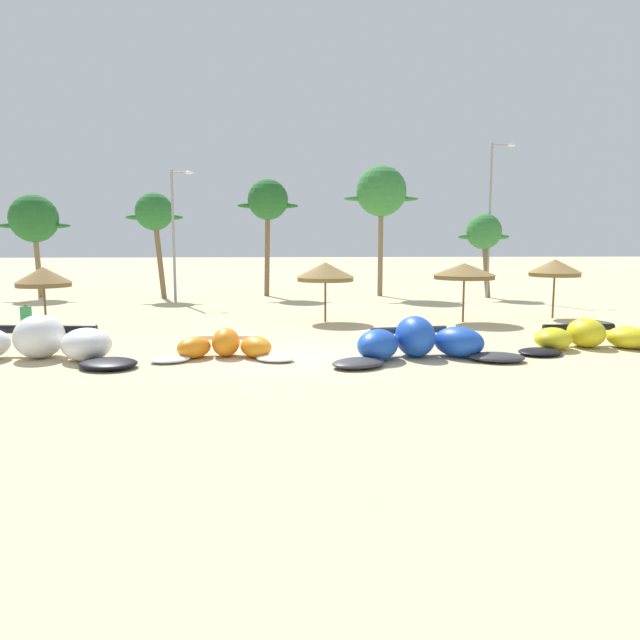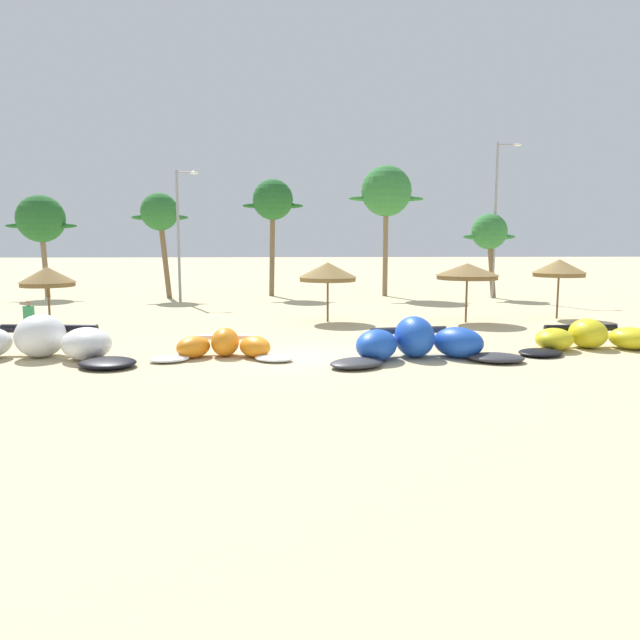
# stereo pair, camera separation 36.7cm
# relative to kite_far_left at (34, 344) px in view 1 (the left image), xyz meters

# --- Properties ---
(ground_plane) EXTENTS (260.00, 260.00, 0.00)m
(ground_plane) POSITION_rel_kite_far_left_xyz_m (8.72, -0.04, -0.56)
(ground_plane) COLOR beige
(kite_far_left) EXTENTS (8.02, 3.94, 1.46)m
(kite_far_left) POSITION_rel_kite_far_left_xyz_m (0.00, 0.00, 0.00)
(kite_far_left) COLOR black
(kite_far_left) RESTS_ON ground
(kite_left) EXTENTS (4.95, 2.34, 0.97)m
(kite_left) POSITION_rel_kite_far_left_xyz_m (6.26, 0.01, -0.19)
(kite_left) COLOR white
(kite_left) RESTS_ON ground
(kite_left_of_center) EXTENTS (6.78, 3.59, 1.39)m
(kite_left_of_center) POSITION_rel_kite_far_left_xyz_m (12.76, -0.60, -0.03)
(kite_left_of_center) COLOR #333338
(kite_left_of_center) RESTS_ON ground
(kite_center) EXTENTS (6.67, 3.05, 1.08)m
(kite_center) POSITION_rel_kite_far_left_xyz_m (19.49, 0.75, -0.14)
(kite_center) COLOR black
(kite_center) RESTS_ON ground
(beach_umbrella_near_van) EXTENTS (2.53, 2.53, 2.75)m
(beach_umbrella_near_van) POSITION_rel_kite_far_left_xyz_m (-2.67, 8.23, 1.73)
(beach_umbrella_near_van) COLOR brown
(beach_umbrella_near_van) RESTS_ON ground
(beach_umbrella_middle) EXTENTS (2.86, 2.86, 2.91)m
(beach_umbrella_middle) POSITION_rel_kite_far_left_xyz_m (10.39, 8.85, 1.89)
(beach_umbrella_middle) COLOR brown
(beach_umbrella_middle) RESTS_ON ground
(beach_umbrella_near_palms) EXTENTS (3.05, 3.05, 2.87)m
(beach_umbrella_near_palms) POSITION_rel_kite_far_left_xyz_m (17.09, 8.28, 1.92)
(beach_umbrella_near_palms) COLOR brown
(beach_umbrella_near_palms) RESTS_ON ground
(beach_umbrella_outermost) EXTENTS (2.66, 2.66, 3.02)m
(beach_umbrella_outermost) POSITION_rel_kite_far_left_xyz_m (22.18, 9.49, 2.02)
(beach_umbrella_outermost) COLOR brown
(beach_umbrella_outermost) RESTS_ON ground
(person_near_kites) EXTENTS (0.36, 0.24, 1.62)m
(person_near_kites) POSITION_rel_kite_far_left_xyz_m (-1.69, 3.68, 0.26)
(person_near_kites) COLOR #383842
(person_near_kites) RESTS_ON ground
(palm_leftmost) EXTENTS (4.95, 3.30, 7.14)m
(palm_leftmost) POSITION_rel_kite_far_left_xyz_m (-8.78, 23.33, 4.86)
(palm_leftmost) COLOR #7F6647
(palm_leftmost) RESTS_ON ground
(palm_left) EXTENTS (3.85, 2.57, 7.21)m
(palm_left) POSITION_rel_kite_far_left_xyz_m (-0.23, 21.83, 5.22)
(palm_left) COLOR brown
(palm_left) RESTS_ON ground
(palm_left_of_gap) EXTENTS (4.29, 2.86, 8.28)m
(palm_left_of_gap) POSITION_rel_kite_far_left_xyz_m (7.46, 23.10, 6.15)
(palm_left_of_gap) COLOR brown
(palm_left_of_gap) RESTS_ON ground
(palm_center_left) EXTENTS (5.34, 3.56, 9.22)m
(palm_center_left) POSITION_rel_kite_far_left_xyz_m (15.47, 22.55, 6.79)
(palm_center_left) COLOR #7F6647
(palm_center_left) RESTS_ON ground
(palm_center_right) EXTENTS (3.66, 2.44, 5.82)m
(palm_center_right) POSITION_rel_kite_far_left_xyz_m (22.37, 20.72, 3.93)
(palm_center_right) COLOR brown
(palm_center_right) RESTS_ON ground
(lamppost_west_center) EXTENTS (1.47, 0.24, 8.39)m
(lamppost_west_center) POSITION_rel_kite_far_left_xyz_m (1.57, 19.14, 4.13)
(lamppost_west_center) COLOR gray
(lamppost_west_center) RESTS_ON ground
(lamppost_east_center) EXTENTS (1.71, 0.24, 10.54)m
(lamppost_east_center) POSITION_rel_kite_far_left_xyz_m (22.81, 20.61, 5.25)
(lamppost_east_center) COLOR gray
(lamppost_east_center) RESTS_ON ground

